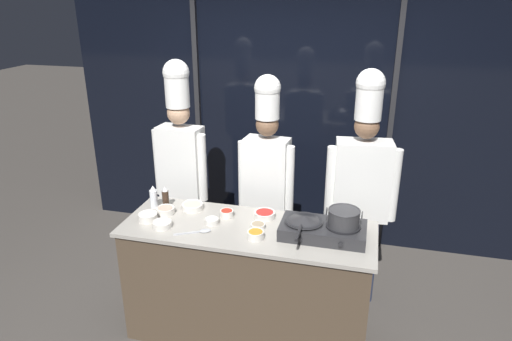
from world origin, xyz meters
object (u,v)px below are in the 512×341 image
Objects in this scene: squeeze_bottle_clear at (154,197)px; prep_bowl_shrimp at (165,210)px; prep_bowl_mushrooms at (258,225)px; chef_line at (362,178)px; frying_pan at (304,219)px; prep_bowl_bell_pepper at (265,214)px; stock_pot at (344,217)px; chef_sous at (267,168)px; prep_bowl_chicken at (192,206)px; serving_spoon_slotted at (200,231)px; prep_bowl_onion at (212,221)px; prep_bowl_bean_sprouts at (148,216)px; portable_stove at (323,230)px; prep_bowl_carrots at (256,234)px; squeeze_bottle_soy at (165,197)px; chef_head at (181,155)px; prep_bowl_chili_flakes at (227,213)px; prep_bowl_rice at (162,224)px.

squeeze_bottle_clear reaches higher than prep_bowl_shrimp.
prep_bowl_mushrooms is 0.75m from prep_bowl_shrimp.
frying_pan is at bearing 52.89° from chef_line.
stock_pot is at bearing -16.71° from prep_bowl_bell_pepper.
frying_pan is at bearing 127.37° from chef_sous.
chef_line is at bearing 19.54° from prep_bowl_chicken.
prep_bowl_shrimp is 0.57× the size of serving_spoon_slotted.
prep_bowl_onion is 0.49m from prep_bowl_bean_sprouts.
portable_stove is at bearing 10.75° from serving_spoon_slotted.
prep_bowl_bean_sprouts is at bearing 18.18° from chef_line.
stock_pot is 0.64m from chef_line.
squeeze_bottle_clear is at bearing 162.69° from prep_bowl_carrots.
prep_bowl_mushrooms is 0.06× the size of chef_sous.
prep_bowl_shrimp is at bearing -67.13° from squeeze_bottle_soy.
stock_pot is at bearing -8.37° from prep_bowl_chicken.
squeeze_bottle_clear is at bearing 149.43° from serving_spoon_slotted.
stock_pot is 0.95m from chef_sous.
chef_head reaches higher than squeeze_bottle_clear.
prep_bowl_chili_flakes is at bearing 138.18° from prep_bowl_carrots.
portable_stove is 1.30m from prep_bowl_bean_sprouts.
prep_bowl_shrimp is (0.14, -0.08, -0.06)m from squeeze_bottle_clear.
prep_bowl_chili_flakes is 0.05× the size of chef_line.
prep_bowl_rice is (-0.10, -0.33, -0.00)m from prep_bowl_chicken.
prep_bowl_chicken is 1.19× the size of prep_bowl_bean_sprouts.
prep_bowl_bean_sprouts is 1.70m from chef_line.
squeeze_bottle_soy is at bearing 10.42° from chef_line.
prep_bowl_mushrooms is (-0.61, 0.01, -0.15)m from stock_pot.
frying_pan is 0.74m from serving_spoon_slotted.
prep_bowl_chili_flakes is (0.07, 0.13, 0.01)m from prep_bowl_onion.
prep_bowl_rice is 0.17m from prep_bowl_bean_sprouts.
prep_bowl_mushrooms is at bearing 23.67° from serving_spoon_slotted.
squeeze_bottle_soy is (-1.13, 0.16, -0.04)m from frying_pan.
squeeze_bottle_clear is at bearing 174.86° from stock_pot.
prep_bowl_bell_pepper reaches higher than prep_bowl_mushrooms.
prep_bowl_onion is (0.40, -0.07, -0.01)m from prep_bowl_shrimp.
chef_sous is (-0.09, 0.46, 0.19)m from prep_bowl_bell_pepper.
prep_bowl_bean_sprouts is 0.58× the size of serving_spoon_slotted.
chef_sous reaches higher than prep_bowl_chicken.
stock_pot is at bearing 3.53° from prep_bowl_bean_sprouts.
squeeze_bottle_soy reaches higher than prep_bowl_bean_sprouts.
squeeze_bottle_clear is at bearing 174.34° from portable_stove.
squeeze_bottle_clear is 1.54× the size of prep_bowl_carrots.
prep_bowl_shrimp reaches higher than prep_bowl_chicken.
prep_bowl_shrimp reaches higher than prep_bowl_mushrooms.
frying_pan is 0.69m from prep_bowl_onion.
prep_bowl_bell_pepper is at bearing 9.65° from prep_bowl_shrimp.
squeeze_bottle_soy reaches higher than prep_bowl_bell_pepper.
prep_bowl_chili_flakes is (-0.27, 0.11, 0.01)m from prep_bowl_mushrooms.
prep_bowl_rice is at bearing -145.73° from prep_bowl_chili_flakes.
chef_sous reaches higher than prep_bowl_chili_flakes.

